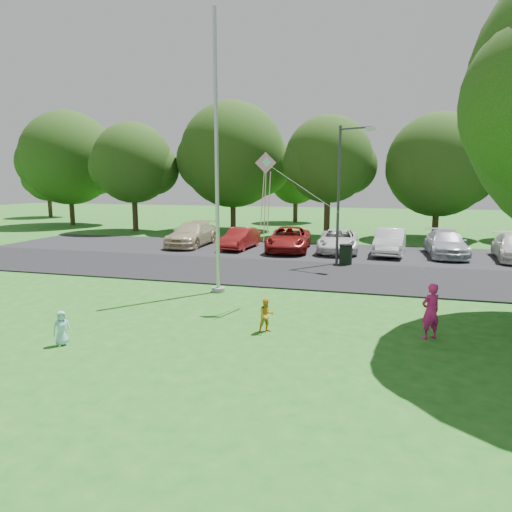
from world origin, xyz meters
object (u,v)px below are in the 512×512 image
(street_lamp, at_px, (344,183))
(kite, at_px, (268,178))
(child_yellow, at_px, (267,315))
(woman, at_px, (431,311))
(trash_can, at_px, (346,255))
(child_blue, at_px, (62,328))
(flagpole, at_px, (217,180))

(street_lamp, distance_m, kite, 8.38)
(street_lamp, xyz_separation_m, child_yellow, (-1.11, -10.67, -3.55))
(woman, relative_size, child_yellow, 1.57)
(woman, relative_size, kite, 0.28)
(trash_can, height_order, woman, woman)
(street_lamp, relative_size, kite, 1.26)
(child_yellow, height_order, child_blue, child_yellow)
(street_lamp, xyz_separation_m, child_blue, (-5.88, -13.02, -3.58))
(woman, height_order, kite, kite)
(child_yellow, bearing_deg, child_blue, 170.36)
(trash_can, bearing_deg, kite, -103.04)
(street_lamp, relative_size, child_yellow, 7.03)
(trash_can, distance_m, child_yellow, 10.76)
(flagpole, bearing_deg, child_blue, -106.58)
(flagpole, height_order, child_blue, flagpole)
(woman, bearing_deg, child_yellow, -24.70)
(child_yellow, bearing_deg, flagpole, 89.81)
(street_lamp, bearing_deg, child_yellow, -74.51)
(child_blue, relative_size, kite, 0.17)
(flagpole, height_order, woman, flagpole)
(child_yellow, relative_size, child_blue, 1.07)
(woman, distance_m, kite, 6.26)
(flagpole, bearing_deg, woman, -25.16)
(woman, height_order, child_blue, woman)
(trash_can, distance_m, child_blue, 14.38)
(street_lamp, bearing_deg, kite, -80.29)
(street_lamp, distance_m, child_yellow, 11.30)
(child_blue, bearing_deg, flagpole, 23.63)
(child_blue, bearing_deg, kite, -0.66)
(child_yellow, bearing_deg, trash_can, 47.07)
(trash_can, bearing_deg, flagpole, -122.04)
(flagpole, bearing_deg, street_lamp, 59.15)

